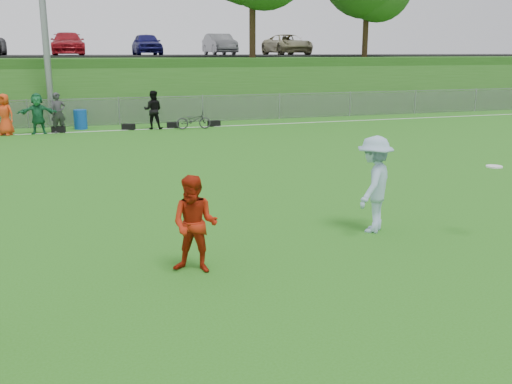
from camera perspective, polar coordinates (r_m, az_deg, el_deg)
name	(u,v)px	position (r m, az deg, el deg)	size (l,w,h in m)	color
ground	(241,288)	(8.48, -1.48, -9.58)	(120.00, 120.00, 0.00)	#286B16
sideline_far	(124,130)	(25.77, -13.06, 6.05)	(60.00, 0.10, 0.01)	white
fence	(119,111)	(27.68, -13.53, 7.89)	(58.00, 0.06, 1.30)	gray
berm	(103,81)	(38.56, -15.02, 10.68)	(120.00, 18.00, 3.00)	#245618
parking_lot	(100,56)	(40.52, -15.34, 12.99)	(120.00, 12.00, 0.10)	black
car_row	(81,44)	(39.47, -17.07, 13.98)	(32.04, 5.18, 1.44)	silver
spectator_row	(48,113)	(25.60, -20.09, 7.42)	(8.71, 0.88, 1.69)	red
gear_bags	(145,126)	(25.95, -11.02, 6.48)	(7.39, 0.50, 0.26)	black
player_red_center	(195,224)	(8.88, -6.13, -3.25)	(0.75, 0.58, 1.54)	#A7200B
player_blue	(374,184)	(11.03, 11.72, 0.76)	(1.19, 0.68, 1.84)	#99B8D4
frisbee	(494,167)	(11.13, 22.72, 2.36)	(0.29, 0.29, 0.03)	silver
recycling_bin	(80,119)	(26.62, -17.15, 6.95)	(0.57, 0.57, 0.85)	#0F44A3
bicycle	(194,120)	(25.63, -6.27, 7.17)	(0.53, 1.52, 0.80)	#29292B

